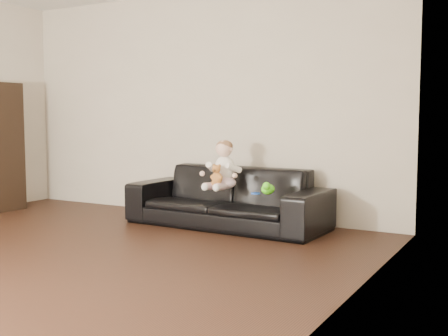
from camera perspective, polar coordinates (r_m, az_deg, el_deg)
The scene contains 9 objects.
floor at distance 4.68m, azimuth -21.06°, elevation -9.40°, with size 5.50×5.50×0.00m, color black.
wall_back at distance 6.63m, azimuth -2.71°, elevation 6.49°, with size 5.00×5.00×0.00m, color beige.
wall_right at distance 3.04m, azimuth 9.93°, elevation 7.90°, with size 5.50×5.50×0.00m, color beige.
sofa at distance 5.91m, azimuth 0.32°, elevation -2.98°, with size 2.12×0.83×0.62m, color black.
baby at distance 5.76m, azimuth -0.07°, elevation 0.03°, with size 0.35×0.43×0.51m.
teddy_bear at distance 5.63m, azimuth -0.75°, elevation -0.70°, with size 0.13×0.13×0.21m.
toy_green at distance 5.41m, azimuth 4.48°, elevation -2.15°, with size 0.13×0.15×0.11m, color #52E61B.
toy_rattle at distance 5.40m, azimuth 4.51°, elevation -2.35°, with size 0.07×0.07×0.07m, color #D85919.
toy_blue_disc at distance 5.45m, azimuth 3.23°, elevation -2.58°, with size 0.09×0.09×0.01m, color blue.
Camera 1 is at (3.52, -2.87, 1.15)m, focal length 45.00 mm.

